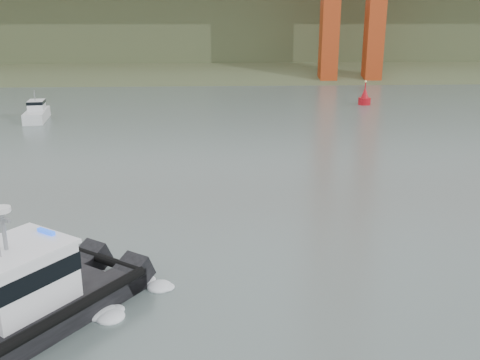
% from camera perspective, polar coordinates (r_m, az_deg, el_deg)
% --- Properties ---
extents(ground, '(400.00, 400.00, 0.00)m').
position_cam_1_polar(ground, '(24.28, 3.63, -11.88)').
color(ground, '#485653').
rests_on(ground, ground).
extents(headlands, '(500.00, 105.36, 27.12)m').
position_cam_1_polar(headlands, '(146.65, -1.99, 15.43)').
color(headlands, '#3E4B2B').
rests_on(headlands, ground).
extents(patrol_boat, '(9.58, 11.19, 5.30)m').
position_cam_1_polar(patrol_boat, '(22.71, -23.07, -11.75)').
color(patrol_boat, black).
rests_on(patrol_boat, ground).
extents(motorboat, '(3.05, 6.69, 3.55)m').
position_cam_1_polar(motorboat, '(66.68, -20.86, 6.74)').
color(motorboat, silver).
rests_on(motorboat, ground).
extents(nav_buoy, '(1.65, 1.65, 3.45)m').
position_cam_1_polar(nav_buoy, '(75.29, 13.15, 8.52)').
color(nav_buoy, '#B30C16').
rests_on(nav_buoy, ground).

